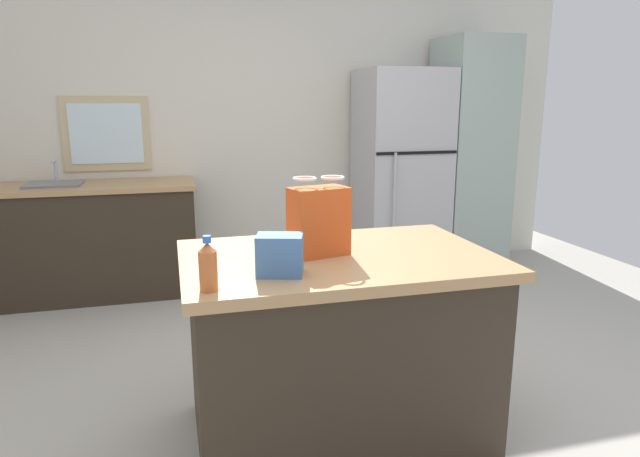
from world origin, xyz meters
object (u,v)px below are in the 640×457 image
(shopping_bag, at_px, (319,221))
(small_box, at_px, (280,255))
(refrigerator, at_px, (400,174))
(tall_cabinet, at_px, (469,156))
(kitchen_island, at_px, (337,346))
(bottle, at_px, (208,267))

(shopping_bag, distance_m, small_box, 0.33)
(small_box, bearing_deg, refrigerator, 57.89)
(refrigerator, distance_m, tall_cabinet, 0.69)
(tall_cabinet, bearing_deg, kitchen_island, -130.36)
(kitchen_island, relative_size, small_box, 7.71)
(kitchen_island, bearing_deg, bottle, -149.98)
(tall_cabinet, bearing_deg, shopping_bag, -131.76)
(bottle, bearing_deg, refrigerator, 54.78)
(kitchen_island, height_order, shopping_bag, shopping_bag)
(kitchen_island, xyz_separation_m, tall_cabinet, (1.94, 2.29, 0.60))
(shopping_bag, xyz_separation_m, small_box, (-0.22, -0.24, -0.07))
(small_box, xyz_separation_m, bottle, (-0.28, -0.11, 0.01))
(kitchen_island, distance_m, bottle, 0.85)
(tall_cabinet, height_order, small_box, tall_cabinet)
(refrigerator, relative_size, tall_cabinet, 0.87)
(shopping_bag, bearing_deg, bottle, -144.60)
(tall_cabinet, distance_m, shopping_bag, 3.04)
(small_box, bearing_deg, kitchen_island, 36.18)
(refrigerator, xyz_separation_m, shopping_bag, (-1.36, -2.27, 0.12))
(small_box, height_order, bottle, bottle)
(refrigerator, bearing_deg, small_box, -122.11)
(refrigerator, bearing_deg, kitchen_island, -119.10)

